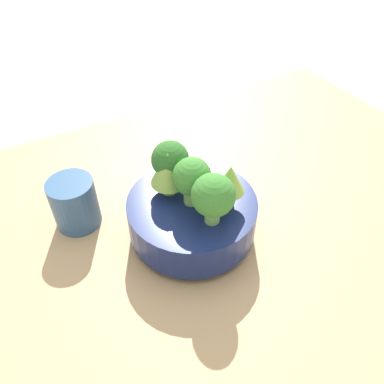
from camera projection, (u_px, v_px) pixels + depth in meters
name	position (u px, v px, depth m)	size (l,w,h in m)	color
ground_plane	(215.00, 251.00, 0.67)	(6.00, 6.00, 0.00)	beige
table	(216.00, 243.00, 0.66)	(1.16, 0.88, 0.04)	tan
bowl	(192.00, 216.00, 0.62)	(0.21, 0.21, 0.08)	navy
broccoli_floret_front	(170.00, 161.00, 0.59)	(0.06, 0.06, 0.08)	#609347
broccoli_floret_center	(192.00, 178.00, 0.56)	(0.06, 0.06, 0.08)	#7AB256
broccoli_floret_back	(213.00, 196.00, 0.53)	(0.06, 0.06, 0.09)	#7AB256
romanesco_piece_near	(168.00, 169.00, 0.58)	(0.06, 0.06, 0.08)	#609347
romanesco_piece_far	(230.00, 181.00, 0.56)	(0.05, 0.05, 0.08)	#609347
cup	(75.00, 203.00, 0.64)	(0.08, 0.08, 0.09)	#33567F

